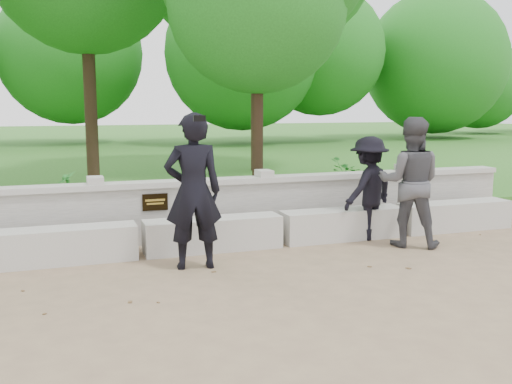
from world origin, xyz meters
The scene contains 10 objects.
ground centered at (0.00, 0.00, 0.00)m, with size 80.00×80.00×0.00m, color #907858.
lawn centered at (0.00, 14.00, 0.12)m, with size 40.00×22.00×0.25m, color #2A581C.
concrete_bench centered at (0.00, 1.90, 0.22)m, with size 11.90×0.45×0.45m.
parapet_wall centered at (0.00, 2.60, 0.46)m, with size 12.50×0.35×0.90m.
man_main centered at (0.55, 1.13, 0.95)m, with size 0.74×0.66×1.90m.
visitor_left centered at (3.69, 1.24, 0.91)m, with size 1.12×1.06×1.82m.
visitor_mid centered at (3.36, 1.80, 0.77)m, with size 1.14×0.93×1.53m.
shrub_b centered at (1.67, 3.30, 0.52)m, with size 0.30×0.24×0.54m, color #28772A.
shrub_c centered at (4.52, 4.70, 0.59)m, with size 0.61×0.53×0.68m, color #28772A.
shrub_d centered at (-0.86, 4.12, 0.59)m, with size 0.38×0.34×0.67m, color #28772A.
Camera 1 is at (-0.96, -5.54, 1.99)m, focal length 40.00 mm.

